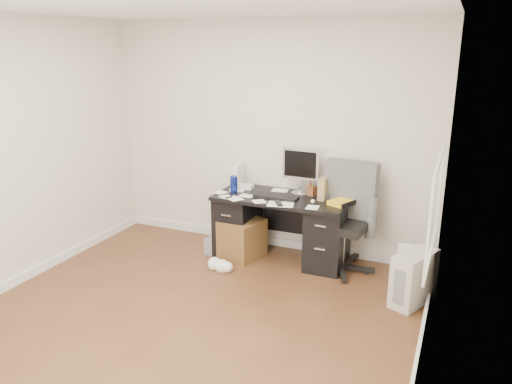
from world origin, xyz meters
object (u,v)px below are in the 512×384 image
lcd_monitor (301,171)px  office_chair (343,219)px  wicker_basket (241,238)px  keyboard (276,197)px  pc_tower (414,278)px  desk (281,226)px

lcd_monitor → office_chair: lcd_monitor is taller
office_chair → wicker_basket: 1.24m
lcd_monitor → wicker_basket: lcd_monitor is taller
lcd_monitor → keyboard: bearing=-127.1°
pc_tower → keyboard: bearing=-171.8°
keyboard → office_chair: (0.76, 0.04, -0.17)m
keyboard → office_chair: size_ratio=0.42×
pc_tower → wicker_basket: bearing=-167.2°
keyboard → pc_tower: 1.71m
desk → office_chair: office_chair is taller
desk → keyboard: (-0.04, -0.07, 0.36)m
desk → wicker_basket: (-0.45, -0.13, -0.17)m
lcd_monitor → office_chair: size_ratio=0.45×
lcd_monitor → wicker_basket: bearing=-151.6°
desk → office_chair: 0.75m
office_chair → pc_tower: 1.00m
lcd_monitor → keyboard: size_ratio=1.07×
office_chair → desk: bearing=-174.8°
office_chair → wicker_basket: size_ratio=2.64×
keyboard → office_chair: bearing=6.2°
office_chair → pc_tower: office_chair is taller
keyboard → wicker_basket: size_ratio=1.12×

